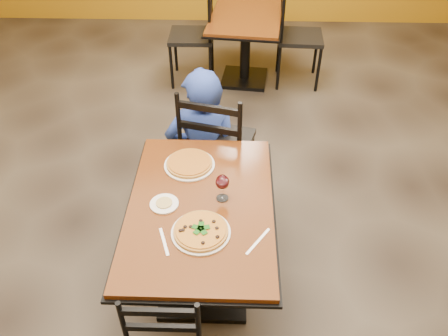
{
  "coord_description": "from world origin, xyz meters",
  "views": [
    {
      "loc": [
        0.19,
        -2.27,
        2.5
      ],
      "look_at": [
        0.12,
        -0.3,
        0.85
      ],
      "focal_mm": 36.1,
      "sensor_mm": 36.0,
      "label": 1
    }
  ],
  "objects_px": {
    "chair_second_left": "(191,36)",
    "pizza_main": "(201,230)",
    "diner": "(203,135)",
    "pizza_far": "(189,163)",
    "chair_second_right": "(300,38)",
    "side_plate": "(164,204)",
    "plate_far": "(190,165)",
    "chair_main_far": "(218,144)",
    "wine_glass": "(222,187)",
    "table_main": "(202,228)",
    "plate_main": "(201,232)",
    "table_second": "(246,33)"
  },
  "relations": [
    {
      "from": "chair_second_left",
      "to": "pizza_main",
      "type": "relative_size",
      "value": 3.58
    },
    {
      "from": "diner",
      "to": "pizza_far",
      "type": "height_order",
      "value": "diner"
    },
    {
      "from": "chair_second_right",
      "to": "pizza_far",
      "type": "relative_size",
      "value": 3.65
    },
    {
      "from": "chair_second_right",
      "to": "pizza_far",
      "type": "distance_m",
      "value": 2.63
    },
    {
      "from": "side_plate",
      "to": "plate_far",
      "type": "bearing_deg",
      "value": 72.29
    },
    {
      "from": "chair_main_far",
      "to": "chair_second_right",
      "type": "distance_m",
      "value": 2.06
    },
    {
      "from": "pizza_main",
      "to": "wine_glass",
      "type": "height_order",
      "value": "wine_glass"
    },
    {
      "from": "chair_second_left",
      "to": "wine_glass",
      "type": "bearing_deg",
      "value": 8.39
    },
    {
      "from": "table_main",
      "to": "chair_main_far",
      "type": "relative_size",
      "value": 1.19
    },
    {
      "from": "pizza_main",
      "to": "plate_far",
      "type": "relative_size",
      "value": 0.92
    },
    {
      "from": "table_main",
      "to": "diner",
      "type": "xyz_separation_m",
      "value": [
        -0.06,
        0.94,
        -0.01
      ]
    },
    {
      "from": "pizza_main",
      "to": "wine_glass",
      "type": "xyz_separation_m",
      "value": [
        0.1,
        0.26,
        0.07
      ]
    },
    {
      "from": "pizza_main",
      "to": "plate_far",
      "type": "distance_m",
      "value": 0.56
    },
    {
      "from": "wine_glass",
      "to": "plate_main",
      "type": "bearing_deg",
      "value": -111.21
    },
    {
      "from": "plate_main",
      "to": "pizza_far",
      "type": "bearing_deg",
      "value": 101.24
    },
    {
      "from": "chair_second_left",
      "to": "plate_far",
      "type": "height_order",
      "value": "chair_second_left"
    },
    {
      "from": "chair_second_right",
      "to": "plate_main",
      "type": "height_order",
      "value": "chair_second_right"
    },
    {
      "from": "pizza_main",
      "to": "pizza_far",
      "type": "distance_m",
      "value": 0.56
    },
    {
      "from": "chair_main_far",
      "to": "plate_main",
      "type": "relative_size",
      "value": 3.32
    },
    {
      "from": "chair_second_left",
      "to": "diner",
      "type": "bearing_deg",
      "value": 7.15
    },
    {
      "from": "table_main",
      "to": "pizza_far",
      "type": "height_order",
      "value": "pizza_far"
    },
    {
      "from": "plate_far",
      "to": "side_plate",
      "type": "height_order",
      "value": "same"
    },
    {
      "from": "plate_far",
      "to": "wine_glass",
      "type": "distance_m",
      "value": 0.36
    },
    {
      "from": "chair_second_right",
      "to": "wine_glass",
      "type": "relative_size",
      "value": 5.68
    },
    {
      "from": "side_plate",
      "to": "diner",
      "type": "bearing_deg",
      "value": 81.48
    },
    {
      "from": "side_plate",
      "to": "pizza_far",
      "type": "bearing_deg",
      "value": 72.29
    },
    {
      "from": "chair_main_far",
      "to": "pizza_main",
      "type": "bearing_deg",
      "value": 101.98
    },
    {
      "from": "table_main",
      "to": "chair_second_left",
      "type": "bearing_deg",
      "value": 96.25
    },
    {
      "from": "pizza_main",
      "to": "wine_glass",
      "type": "bearing_deg",
      "value": 68.79
    },
    {
      "from": "plate_main",
      "to": "chair_second_left",
      "type": "bearing_deg",
      "value": 96.14
    },
    {
      "from": "table_main",
      "to": "wine_glass",
      "type": "distance_m",
      "value": 0.31
    },
    {
      "from": "table_main",
      "to": "plate_far",
      "type": "distance_m",
      "value": 0.4
    },
    {
      "from": "table_main",
      "to": "diner",
      "type": "height_order",
      "value": "diner"
    },
    {
      "from": "plate_main",
      "to": "plate_far",
      "type": "height_order",
      "value": "same"
    },
    {
      "from": "side_plate",
      "to": "wine_glass",
      "type": "height_order",
      "value": "wine_glass"
    },
    {
      "from": "diner",
      "to": "plate_far",
      "type": "xyz_separation_m",
      "value": [
        -0.03,
        -0.6,
        0.21
      ]
    },
    {
      "from": "diner",
      "to": "wine_glass",
      "type": "height_order",
      "value": "diner"
    },
    {
      "from": "table_main",
      "to": "pizza_far",
      "type": "relative_size",
      "value": 4.39
    },
    {
      "from": "chair_main_far",
      "to": "diner",
      "type": "xyz_separation_m",
      "value": [
        -0.12,
        0.07,
        0.03
      ]
    },
    {
      "from": "chair_main_far",
      "to": "wine_glass",
      "type": "distance_m",
      "value": 0.88
    },
    {
      "from": "table_second",
      "to": "chair_main_far",
      "type": "bearing_deg",
      "value": -96.38
    },
    {
      "from": "plate_main",
      "to": "plate_far",
      "type": "bearing_deg",
      "value": 101.24
    },
    {
      "from": "table_second",
      "to": "chair_second_right",
      "type": "distance_m",
      "value": 0.58
    },
    {
      "from": "table_second",
      "to": "plate_far",
      "type": "bearing_deg",
      "value": -98.49
    },
    {
      "from": "chair_main_far",
      "to": "pizza_far",
      "type": "relative_size",
      "value": 3.68
    },
    {
      "from": "plate_main",
      "to": "wine_glass",
      "type": "height_order",
      "value": "wine_glass"
    },
    {
      "from": "table_second",
      "to": "chair_second_right",
      "type": "relative_size",
      "value": 1.15
    },
    {
      "from": "table_main",
      "to": "pizza_main",
      "type": "height_order",
      "value": "pizza_main"
    },
    {
      "from": "pizza_far",
      "to": "chair_main_far",
      "type": "bearing_deg",
      "value": 74.24
    },
    {
      "from": "table_main",
      "to": "chair_main_far",
      "type": "xyz_separation_m",
      "value": [
        0.06,
        0.87,
        -0.04
      ]
    }
  ]
}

